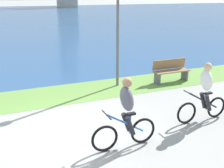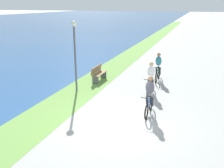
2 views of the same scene
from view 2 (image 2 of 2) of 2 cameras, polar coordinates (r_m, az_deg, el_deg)
ground_plane at (r=10.02m, az=0.99°, el=-8.49°), size 300.00×300.00×0.00m
grass_strip_bayside at (r=11.22m, az=-13.72°, el=-6.02°), size 120.00×2.10×0.01m
cyclist_lead at (r=10.43m, az=8.54°, el=-2.61°), size 1.60×0.52×1.68m
cyclist_trailing at (r=12.94m, az=8.80°, el=1.40°), size 1.65×0.52×1.66m
cyclist_distant_rear at (r=15.20m, az=10.46°, el=3.81°), size 1.68×0.52×1.70m
bench_near_path at (r=15.11m, az=-3.08°, el=2.47°), size 1.50×0.47×0.90m
lamppost_tall at (r=12.94m, az=-8.49°, el=8.58°), size 0.28×0.28×3.65m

